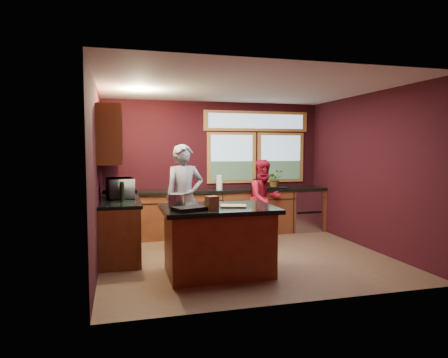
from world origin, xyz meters
name	(u,v)px	position (x,y,z in m)	size (l,w,h in m)	color
floor	(245,257)	(0.00, 0.00, 0.00)	(4.50, 4.50, 0.00)	brown
room_shell	(204,145)	(-0.60, 0.32, 1.80)	(4.52, 4.02, 2.71)	black
back_counter	(228,212)	(0.20, 1.70, 0.46)	(4.50, 0.64, 0.93)	#5E2416
left_counter	(119,224)	(-1.95, 0.85, 0.47)	(0.64, 2.30, 0.93)	#5E2416
island	(218,240)	(-0.62, -0.75, 0.48)	(1.55, 1.05, 0.95)	#5E2416
person_grey	(184,198)	(-0.87, 0.63, 0.91)	(0.66, 0.43, 1.81)	slate
person_red	(264,199)	(0.81, 1.25, 0.76)	(0.74, 0.58, 1.53)	maroon
microwave	(121,188)	(-1.92, 0.72, 1.09)	(0.60, 0.40, 0.33)	#999999
potted_plant	(275,179)	(1.22, 1.75, 1.11)	(0.33, 0.28, 0.36)	#999999
paper_towel	(219,182)	(0.01, 1.70, 1.07)	(0.12, 0.12, 0.28)	white
cutting_board	(233,206)	(-0.42, -0.80, 0.95)	(0.35, 0.25, 0.02)	tan
stock_pot	(177,200)	(-1.17, -0.60, 1.03)	(0.24, 0.24, 0.18)	#B7B7BC
paper_bag	(212,203)	(-0.77, -1.00, 1.03)	(0.15, 0.12, 0.18)	brown
black_tray	(189,209)	(-1.07, -1.00, 0.97)	(0.40, 0.28, 0.05)	black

